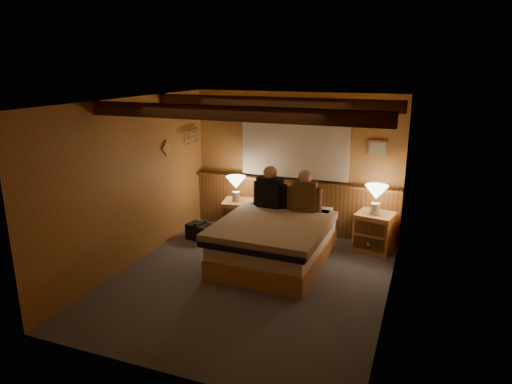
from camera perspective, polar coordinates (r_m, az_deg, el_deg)
The scene contains 19 objects.
floor at distance 6.33m, azimuth -0.79°, elevation -10.90°, with size 4.20×4.20×0.00m, color #545963.
ceiling at distance 5.68m, azimuth -0.88°, elevation 11.30°, with size 4.20×4.20×0.00m, color #B98D45.
wall_back at distance 7.83m, azimuth 4.92°, elevation 3.58°, with size 3.60×3.60×0.00m, color #B58741.
wall_left at distance 6.75m, azimuth -15.15°, elevation 1.13°, with size 4.20×4.20×0.00m, color #B58741.
wall_right at distance 5.51m, azimuth 16.83°, elevation -2.26°, with size 4.20×4.20×0.00m, color #B58741.
wall_front at distance 4.14m, azimuth -11.84°, elevation -7.97°, with size 3.60×3.60×0.00m, color #B58741.
wainscot at distance 7.95m, azimuth 4.67°, elevation -1.56°, with size 3.60×0.23×0.94m.
curtain_window at distance 7.70m, azimuth 4.82°, elevation 5.81°, with size 2.18×0.09×1.11m.
ceiling_beams at distance 5.83m, azimuth -0.31°, elevation 10.52°, with size 3.60×1.65×0.16m.
coat_rail at distance 7.92m, azimuth -8.22°, elevation 7.06°, with size 0.05×0.55×0.24m.
framed_print at distance 7.48m, azimuth 14.94°, elevation 5.28°, with size 0.30×0.04×0.25m.
bed at distance 6.72m, azimuth 2.34°, elevation -6.10°, with size 1.55×1.97×0.66m.
nightstand_left at distance 7.89m, azimuth -2.11°, elevation -3.13°, with size 0.62×0.58×0.58m.
nightstand_right at distance 7.40m, azimuth 14.58°, elevation -4.83°, with size 0.64×0.59×0.61m.
lamp_left at distance 7.70m, azimuth -2.52°, elevation 1.02°, with size 0.33×0.33×0.43m.
lamp_right at distance 7.18m, azimuth 14.80°, elevation -0.25°, with size 0.35×0.35×0.46m.
person_left at distance 7.16m, azimuth 1.77°, elevation 0.25°, with size 0.56×0.25×0.68m.
person_right at distance 7.00m, azimuth 6.07°, elevation -0.27°, with size 0.54×0.25×0.66m.
duffel_bag at distance 7.70m, azimuth -6.96°, elevation -4.93°, with size 0.49×0.35×0.32m.
Camera 1 is at (2.11, -5.25, 2.84)m, focal length 32.00 mm.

